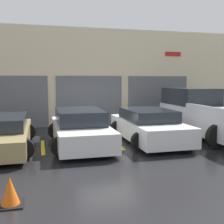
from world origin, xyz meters
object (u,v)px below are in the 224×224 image
pickup_truck (205,114)px  traffic_cone (10,192)px  sedan_side (80,128)px  van_right (2,134)px  sedan_white (148,126)px

pickup_truck → traffic_cone: size_ratio=10.13×
sedan_side → traffic_cone: sedan_side is taller
pickup_truck → sedan_side: bearing=-176.7°
traffic_cone → sedan_side: bearing=67.0°
van_right → traffic_cone: 4.63m
sedan_white → sedan_side: 2.61m
pickup_truck → sedan_white: bearing=-173.4°
pickup_truck → traffic_cone: (-7.17, -4.87, -0.66)m
sedan_white → sedan_side: sedan_side is taller
pickup_truck → sedan_side: pickup_truck is taller
sedan_white → van_right: bearing=179.9°
sedan_side → traffic_cone: (-1.94, -4.57, -0.35)m
van_right → sedan_side: bearing=0.0°
van_right → traffic_cone: bearing=-81.7°
van_right → traffic_cone: size_ratio=8.45×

